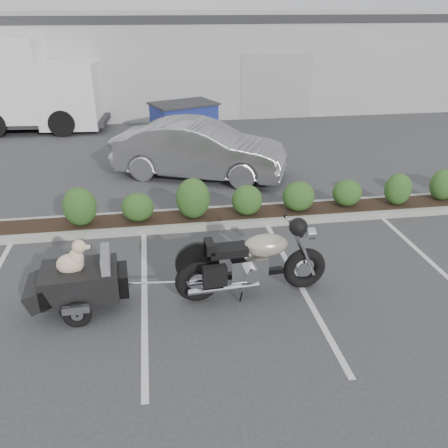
{
  "coord_description": "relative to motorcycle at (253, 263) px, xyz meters",
  "views": [
    {
      "loc": [
        -1.2,
        -7.43,
        4.52
      ],
      "look_at": [
        0.02,
        0.43,
        0.75
      ],
      "focal_mm": 38.0,
      "sensor_mm": 36.0,
      "label": 1
    }
  ],
  "objects": [
    {
      "name": "ground",
      "position": [
        -0.31,
        0.81,
        -0.6
      ],
      "size": [
        90.0,
        90.0,
        0.0
      ],
      "primitive_type": "plane",
      "color": "#38383A",
      "rests_on": "ground"
    },
    {
      "name": "planter_kerb",
      "position": [
        0.69,
        3.01,
        -0.52
      ],
      "size": [
        12.0,
        1.0,
        0.15
      ],
      "primitive_type": "cube",
      "color": "#9E9E93",
      "rests_on": "ground"
    },
    {
      "name": "building",
      "position": [
        -0.31,
        17.81,
        1.4
      ],
      "size": [
        26.0,
        10.0,
        4.0
      ],
      "primitive_type": "cube",
      "color": "#9EA099",
      "rests_on": "ground"
    },
    {
      "name": "motorcycle",
      "position": [
        0.0,
        0.0,
        0.0
      ],
      "size": [
        2.6,
        0.88,
        1.49
      ],
      "rotation": [
        0.0,
        0.0,
        0.06
      ],
      "color": "black",
      "rests_on": "ground"
    },
    {
      "name": "pet_trailer",
      "position": [
        -2.79,
        0.02,
        -0.07
      ],
      "size": [
        2.08,
        1.16,
        1.24
      ],
      "rotation": [
        0.0,
        0.0,
        0.06
      ],
      "color": "black",
      "rests_on": "ground"
    },
    {
      "name": "sedan",
      "position": [
        -0.22,
        6.04,
        0.18
      ],
      "size": [
        5.0,
        3.3,
        1.56
      ],
      "primitive_type": "imported",
      "rotation": [
        0.0,
        0.0,
        1.19
      ],
      "color": "#A3A2A9",
      "rests_on": "ground"
    },
    {
      "name": "dumpster",
      "position": [
        -0.37,
        9.63,
        0.1
      ],
      "size": [
        2.48,
        2.1,
        1.38
      ],
      "rotation": [
        0.0,
        0.0,
        0.37
      ],
      "color": "navy",
      "rests_on": "ground"
    },
    {
      "name": "delivery_truck",
      "position": [
        -6.82,
        12.51,
        1.02
      ],
      "size": [
        7.53,
        3.1,
        3.37
      ],
      "rotation": [
        0.0,
        0.0,
        -0.08
      ],
      "color": "white",
      "rests_on": "ground"
    }
  ]
}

